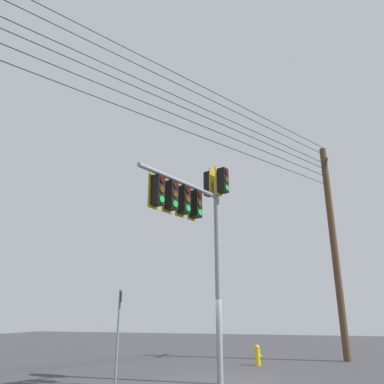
# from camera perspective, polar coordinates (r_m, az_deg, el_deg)

# --- Properties ---
(ground_plane) EXTENTS (60.00, 60.00, 0.00)m
(ground_plane) POSITION_cam_1_polar(r_m,az_deg,el_deg) (13.29, 5.40, -26.85)
(ground_plane) COLOR #38383A
(signal_mast_assembly) EXTENTS (1.95, 3.91, 7.09)m
(signal_mast_assembly) POSITION_cam_1_polar(r_m,az_deg,el_deg) (12.32, 0.96, -3.44)
(signal_mast_assembly) COLOR gray
(signal_mast_assembly) RESTS_ON ground
(utility_pole_wooden) EXTENTS (0.34, 1.93, 10.56)m
(utility_pole_wooden) POSITION_cam_1_polar(r_m,az_deg,el_deg) (20.16, 20.75, -7.41)
(utility_pole_wooden) COLOR #4C3823
(utility_pole_wooden) RESTS_ON ground
(route_sign_primary) EXTENTS (0.18, 0.30, 2.79)m
(route_sign_primary) POSITION_cam_1_polar(r_m,az_deg,el_deg) (12.69, -11.10, -19.48)
(route_sign_primary) COLOR slate
(route_sign_primary) RESTS_ON ground
(fire_hydrant) EXTENTS (0.30, 0.22, 0.81)m
(fire_hydrant) POSITION_cam_1_polar(r_m,az_deg,el_deg) (17.44, 9.95, -23.24)
(fire_hydrant) COLOR yellow
(fire_hydrant) RESTS_ON ground
(overhead_wire_span) EXTENTS (9.52, 16.17, 2.92)m
(overhead_wire_span) POSITION_cam_1_polar(r_m,az_deg,el_deg) (14.13, 1.02, 12.40)
(overhead_wire_span) COLOR black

